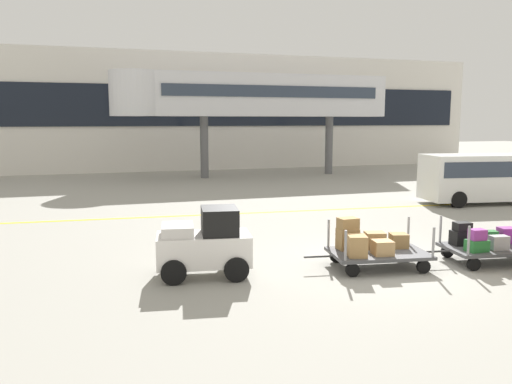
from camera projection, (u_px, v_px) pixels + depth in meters
name	position (u px, v px, depth m)	size (l,w,h in m)	color
ground_plane	(381.00, 263.00, 12.65)	(120.00, 120.00, 0.00)	#9E9B91
apron_lead_line	(221.00, 214.00, 19.25)	(20.50, 0.20, 0.01)	yellow
terminal_building	(193.00, 112.00, 36.64)	(44.36, 2.51, 8.24)	silver
jet_bridge	(243.00, 96.00, 31.47)	(17.38, 3.00, 6.38)	silver
baggage_tug	(205.00, 244.00, 11.53)	(2.24, 1.49, 1.58)	white
baggage_cart_lead	(371.00, 246.00, 12.23)	(3.07, 1.71, 1.18)	#4C4C4F
baggage_cart_middle	(489.00, 243.00, 12.69)	(3.07, 1.71, 1.10)	#4C4C4F
shuttle_van	(480.00, 175.00, 21.60)	(5.02, 2.56, 2.10)	white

